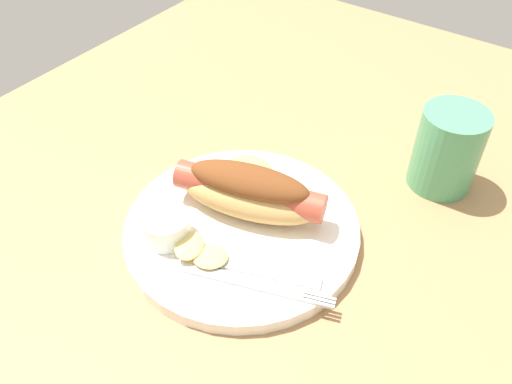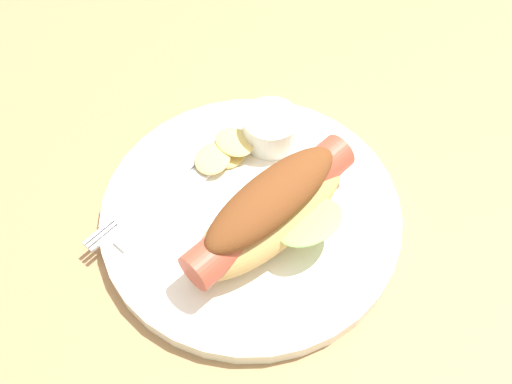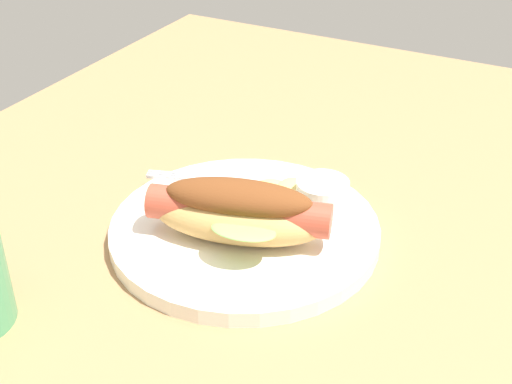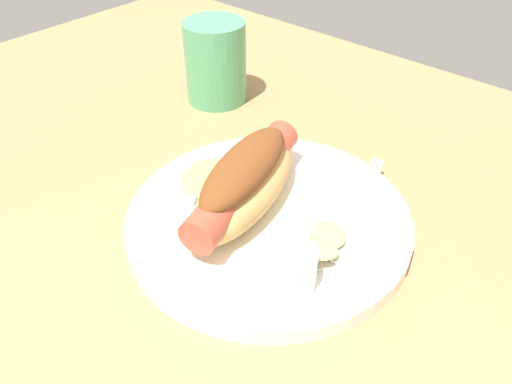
{
  "view_description": "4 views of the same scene",
  "coord_description": "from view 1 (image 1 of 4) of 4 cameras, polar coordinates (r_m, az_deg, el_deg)",
  "views": [
    {
      "loc": [
        -34.13,
        -27.02,
        45.43
      ],
      "look_at": [
        -0.04,
        -2.75,
        5.82
      ],
      "focal_mm": 37.35,
      "sensor_mm": 36.0,
      "label": 1
    },
    {
      "loc": [
        24.1,
        -15.85,
        47.59
      ],
      "look_at": [
        -1.07,
        -1.75,
        5.16
      ],
      "focal_mm": 43.46,
      "sensor_mm": 36.0,
      "label": 2
    },
    {
      "loc": [
        49.33,
        25.92,
        40.9
      ],
      "look_at": [
        -2.44,
        -1.08,
        5.1
      ],
      "focal_mm": 50.12,
      "sensor_mm": 36.0,
      "label": 3
    },
    {
      "loc": [
        -24.31,
        25.57,
        32.6
      ],
      "look_at": [
        -0.85,
        -1.11,
        4.22
      ],
      "focal_mm": 35.5,
      "sensor_mm": 36.0,
      "label": 4
    }
  ],
  "objects": [
    {
      "name": "fork",
      "position": [
        0.54,
        -0.24,
        -9.82
      ],
      "size": [
        6.23,
        15.54,
        0.4
      ],
      "rotation": [
        0.0,
        0.0,
        5.04
      ],
      "color": "silver",
      "rests_on": "plate"
    },
    {
      "name": "plate",
      "position": [
        0.61,
        -1.53,
        -4.0
      ],
      "size": [
        26.55,
        26.55,
        1.6
      ],
      "primitive_type": "cylinder",
      "color": "white",
      "rests_on": "ground_plane"
    },
    {
      "name": "hot_dog",
      "position": [
        0.6,
        -0.75,
        0.12
      ],
      "size": [
        10.51,
        17.59,
        6.11
      ],
      "rotation": [
        0.0,
        0.0,
        4.98
      ],
      "color": "tan",
      "rests_on": "plate"
    },
    {
      "name": "knife",
      "position": [
        0.56,
        -0.95,
        -8.11
      ],
      "size": [
        6.51,
        15.21,
        0.36
      ],
      "primitive_type": "cube",
      "rotation": [
        0.0,
        0.0,
        5.05
      ],
      "color": "silver",
      "rests_on": "plate"
    },
    {
      "name": "chips_pile",
      "position": [
        0.57,
        -6.09,
        -6.38
      ],
      "size": [
        5.25,
        7.21,
        1.72
      ],
      "color": "#E0C468",
      "rests_on": "plate"
    },
    {
      "name": "ground_plane",
      "position": [
        0.64,
        -2.0,
        -3.39
      ],
      "size": [
        120.0,
        90.0,
        1.8
      ],
      "primitive_type": "cube",
      "color": "#9E754C"
    },
    {
      "name": "drinking_cup",
      "position": [
        0.68,
        19.81,
        4.29
      ],
      "size": [
        7.88,
        7.88,
        10.41
      ],
      "primitive_type": "cylinder",
      "color": "#4C9E6B",
      "rests_on": "ground_plane"
    },
    {
      "name": "sauce_ramekin",
      "position": [
        0.58,
        -9.6,
        -3.69
      ],
      "size": [
        5.31,
        5.31,
        3.09
      ],
      "primitive_type": "cylinder",
      "color": "white",
      "rests_on": "plate"
    }
  ]
}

